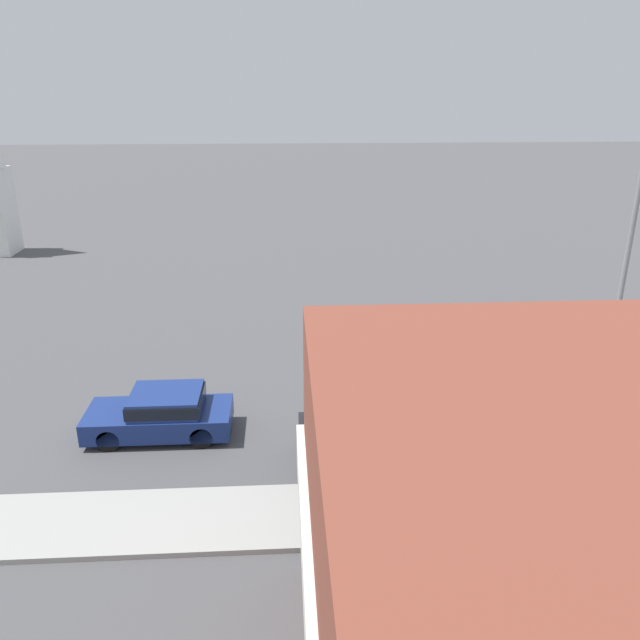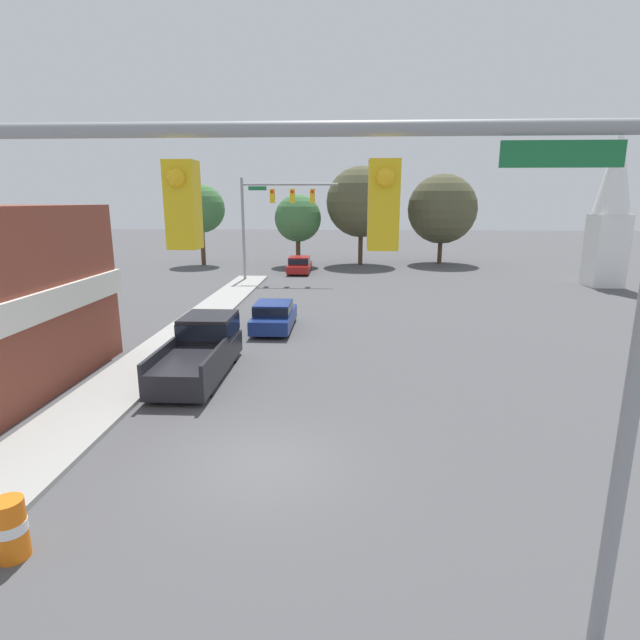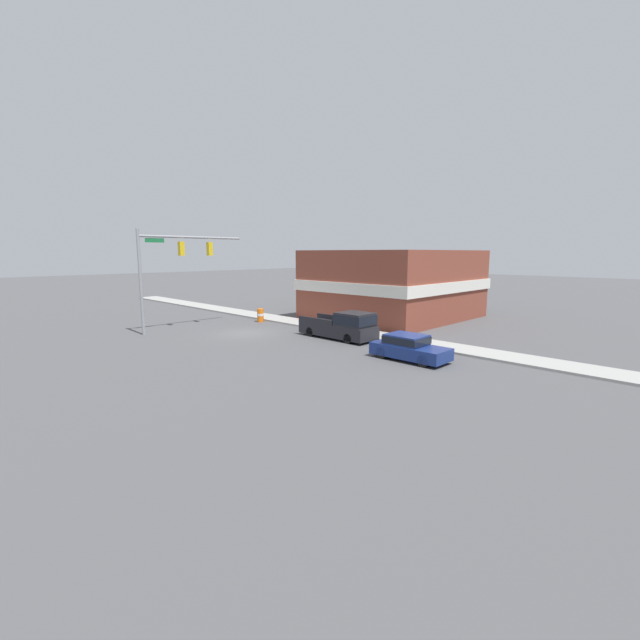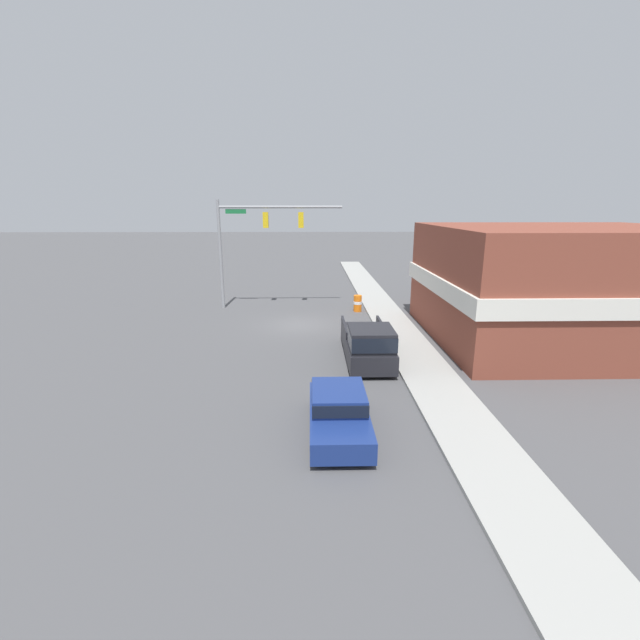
{
  "view_description": "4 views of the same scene",
  "coord_description": "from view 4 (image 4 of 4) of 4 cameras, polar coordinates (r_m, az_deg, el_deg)",
  "views": [
    {
      "loc": [
        -18.18,
        9.18,
        9.85
      ],
      "look_at": [
        1.44,
        8.02,
        2.46
      ],
      "focal_mm": 35.0,
      "sensor_mm": 36.0,
      "label": 1
    },
    {
      "loc": [
        1.97,
        -10.86,
        6.22
      ],
      "look_at": [
        1.0,
        7.92,
        1.71
      ],
      "focal_mm": 28.0,
      "sensor_mm": 36.0,
      "label": 2
    },
    {
      "loc": [
        18.28,
        25.57,
        5.85
      ],
      "look_at": [
        -0.02,
        7.54,
        1.81
      ],
      "focal_mm": 24.0,
      "sensor_mm": 36.0,
      "label": 3
    },
    {
      "loc": [
        -0.67,
        25.37,
        7.05
      ],
      "look_at": [
        -1.08,
        6.45,
        2.02
      ],
      "focal_mm": 24.0,
      "sensor_mm": 36.0,
      "label": 4
    }
  ],
  "objects": [
    {
      "name": "ground_plane",
      "position": [
        26.35,
        -2.65,
        -0.66
      ],
      "size": [
        200.0,
        200.0,
        0.0
      ],
      "primitive_type": "plane",
      "color": "#4C4C4F"
    },
    {
      "name": "near_signal_assembly",
      "position": [
        30.39,
        -8.37,
        11.82
      ],
      "size": [
        8.57,
        0.49,
        7.53
      ],
      "color": "gray",
      "rests_on": "ground"
    },
    {
      "name": "pickup_truck_parked",
      "position": [
        19.93,
        6.4,
        -3.05
      ],
      "size": [
        2.01,
        5.72,
        1.94
      ],
      "color": "black",
      "rests_on": "ground"
    },
    {
      "name": "corner_brick_building",
      "position": [
        26.39,
        29.57,
        4.19
      ],
      "size": [
        13.78,
        11.92,
        6.07
      ],
      "color": "brown",
      "rests_on": "ground"
    },
    {
      "name": "construction_barrel",
      "position": [
        29.72,
        5.04,
        2.24
      ],
      "size": [
        0.57,
        0.57,
        1.13
      ],
      "color": "orange",
      "rests_on": "ground"
    },
    {
      "name": "car_lead",
      "position": [
        14.01,
        2.5,
        -11.95
      ],
      "size": [
        1.84,
        4.27,
        1.4
      ],
      "color": "black",
      "rests_on": "ground"
    },
    {
      "name": "sidewalk_curb",
      "position": [
        26.79,
        9.63,
        -0.44
      ],
      "size": [
        2.4,
        60.0,
        0.14
      ],
      "color": "#9E9E99",
      "rests_on": "ground"
    }
  ]
}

